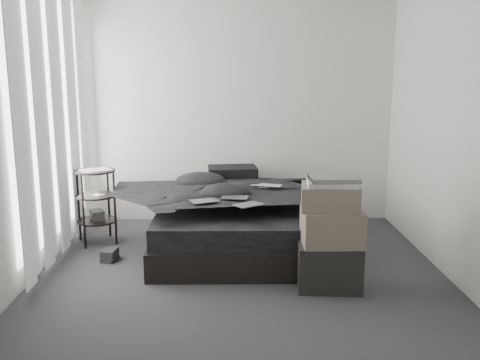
{
  "coord_description": "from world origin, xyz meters",
  "views": [
    {
      "loc": [
        -0.09,
        -4.17,
        1.77
      ],
      "look_at": [
        0.0,
        0.8,
        0.75
      ],
      "focal_mm": 40.0,
      "sensor_mm": 36.0,
      "label": 1
    }
  ],
  "objects_px": {
    "laptop": "(265,180)",
    "side_stand": "(97,207)",
    "bed": "(230,236)",
    "box_lower": "(329,265)"
  },
  "relations": [
    {
      "from": "laptop",
      "to": "side_stand",
      "type": "distance_m",
      "value": 1.78
    },
    {
      "from": "laptop",
      "to": "side_stand",
      "type": "bearing_deg",
      "value": -166.88
    },
    {
      "from": "bed",
      "to": "side_stand",
      "type": "height_order",
      "value": "side_stand"
    },
    {
      "from": "bed",
      "to": "laptop",
      "type": "relative_size",
      "value": 6.24
    },
    {
      "from": "bed",
      "to": "box_lower",
      "type": "distance_m",
      "value": 1.3
    },
    {
      "from": "side_stand",
      "to": "box_lower",
      "type": "relative_size",
      "value": 1.49
    },
    {
      "from": "bed",
      "to": "box_lower",
      "type": "bearing_deg",
      "value": -50.56
    },
    {
      "from": "laptop",
      "to": "side_stand",
      "type": "height_order",
      "value": "side_stand"
    },
    {
      "from": "box_lower",
      "to": "laptop",
      "type": "bearing_deg",
      "value": 113.74
    },
    {
      "from": "bed",
      "to": "side_stand",
      "type": "xyz_separation_m",
      "value": [
        -1.39,
        0.21,
        0.25
      ]
    }
  ]
}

